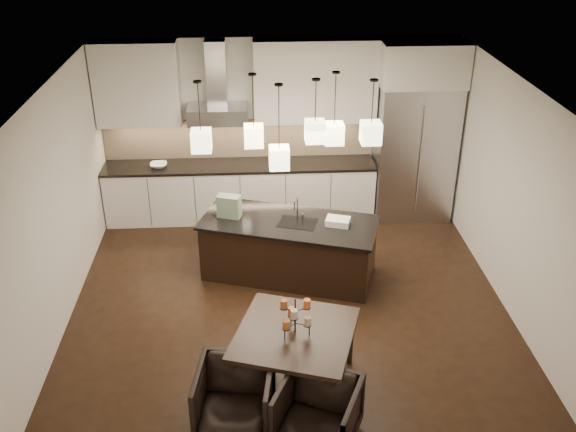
{
  "coord_description": "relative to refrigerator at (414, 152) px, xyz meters",
  "views": [
    {
      "loc": [
        -0.41,
        -6.83,
        4.83
      ],
      "look_at": [
        0.0,
        0.2,
        1.15
      ],
      "focal_mm": 40.0,
      "sensor_mm": 36.0,
      "label": 1
    }
  ],
  "objects": [
    {
      "name": "pendant_b",
      "position": [
        -2.5,
        -1.64,
        0.94
      ],
      "size": [
        0.24,
        0.24,
        0.26
      ],
      "primitive_type": "cube",
      "color": "beige",
      "rests_on": "ceiling"
    },
    {
      "name": "candelabra",
      "position": [
        -2.13,
        -3.92,
        -0.16
      ],
      "size": [
        0.43,
        0.43,
        0.41
      ],
      "primitive_type": null,
      "rotation": [
        0.0,
        0.0,
        -0.31
      ],
      "color": "black",
      "rests_on": "dining_table"
    },
    {
      "name": "pendant_e",
      "position": [
        -1.09,
        -1.98,
        1.07
      ],
      "size": [
        0.24,
        0.24,
        0.26
      ],
      "primitive_type": "cube",
      "color": "beige",
      "rests_on": "ceiling"
    },
    {
      "name": "pendant_a",
      "position": [
        -3.13,
        -1.92,
        1.0
      ],
      "size": [
        0.24,
        0.24,
        0.26
      ],
      "primitive_type": "cube",
      "color": "beige",
      "rests_on": "ceiling"
    },
    {
      "name": "pendant_d",
      "position": [
        -1.49,
        -1.62,
        0.94
      ],
      "size": [
        0.24,
        0.24,
        0.26
      ],
      "primitive_type": "cube",
      "color": "beige",
      "rests_on": "ceiling"
    },
    {
      "name": "wall_left",
      "position": [
        -4.86,
        -2.38,
        0.32
      ],
      "size": [
        0.02,
        5.5,
        2.8
      ],
      "primitive_type": "cube",
      "color": "silver",
      "rests_on": "ground"
    },
    {
      "name": "candle_a",
      "position": [
        -2.0,
        -3.96,
        -0.2
      ],
      "size": [
        0.09,
        0.09,
        0.09
      ],
      "primitive_type": "cylinder",
      "rotation": [
        0.0,
        0.0,
        -0.31
      ],
      "color": "beige",
      "rests_on": "candelabra"
    },
    {
      "name": "faucet",
      "position": [
        -1.95,
        -1.66,
        -0.07
      ],
      "size": [
        0.15,
        0.23,
        0.34
      ],
      "primitive_type": null,
      "rotation": [
        0.0,
        0.0,
        -0.31
      ],
      "color": "silver",
      "rests_on": "island_top"
    },
    {
      "name": "countertop",
      "position": [
        -2.73,
        0.05,
        -0.17
      ],
      "size": [
        4.21,
        0.66,
        0.04
      ],
      "primitive_type": "cube",
      "color": "black",
      "rests_on": "lower_cabinets"
    },
    {
      "name": "pendant_f",
      "position": [
        -2.2,
        -2.1,
        0.83
      ],
      "size": [
        0.24,
        0.24,
        0.26
      ],
      "primitive_type": "cube",
      "color": "beige",
      "rests_on": "ceiling"
    },
    {
      "name": "dining_table",
      "position": [
        -2.13,
        -3.92,
        -0.72
      ],
      "size": [
        1.48,
        1.48,
        0.71
      ],
      "primitive_type": null,
      "rotation": [
        0.0,
        0.0,
        -0.31
      ],
      "color": "black",
      "rests_on": "floor"
    },
    {
      "name": "candle_e",
      "position": [
        -2.24,
        -3.86,
        -0.05
      ],
      "size": [
        0.09,
        0.09,
        0.09
      ],
      "primitive_type": "cylinder",
      "rotation": [
        0.0,
        0.0,
        -0.31
      ],
      "color": "#AF5A27",
      "rests_on": "candelabra"
    },
    {
      "name": "upper_cab_left",
      "position": [
        -4.2,
        0.19,
        1.1
      ],
      "size": [
        1.25,
        0.35,
        1.25
      ],
      "primitive_type": "cube",
      "color": "silver",
      "rests_on": "wall_back"
    },
    {
      "name": "lower_cabinets",
      "position": [
        -2.73,
        0.05,
        -0.64
      ],
      "size": [
        4.21,
        0.62,
        0.88
      ],
      "primitive_type": "cube",
      "color": "silver",
      "rests_on": "floor"
    },
    {
      "name": "fruit_bowl",
      "position": [
        -3.97,
        0.0,
        -0.12
      ],
      "size": [
        0.28,
        0.28,
        0.06
      ],
      "primitive_type": "imported",
      "rotation": [
        0.0,
        0.0,
        0.06
      ],
      "color": "silver",
      "rests_on": "countertop"
    },
    {
      "name": "candle_c",
      "position": [
        -2.23,
        -4.01,
        -0.2
      ],
      "size": [
        0.09,
        0.09,
        0.09
      ],
      "primitive_type": "cylinder",
      "rotation": [
        0.0,
        0.0,
        -0.31
      ],
      "color": "#AF5A27",
      "rests_on": "candelabra"
    },
    {
      "name": "pendant_c",
      "position": [
        -1.76,
        -1.91,
        1.08
      ],
      "size": [
        0.24,
        0.24,
        0.26
      ],
      "primitive_type": "cube",
      "color": "beige",
      "rests_on": "ceiling"
    },
    {
      "name": "tote_bag",
      "position": [
        -2.85,
        -1.53,
        -0.09
      ],
      "size": [
        0.34,
        0.25,
        0.31
      ],
      "primitive_type": "cube",
      "rotation": [
        0.0,
        0.0,
        -0.31
      ],
      "color": "#164C29",
      "rests_on": "island_top"
    },
    {
      "name": "backsplash",
      "position": [
        -2.73,
        0.35,
        0.16
      ],
      "size": [
        4.21,
        0.02,
        0.63
      ],
      "primitive_type": "cube",
      "color": "#C5AE8F",
      "rests_on": "countertop"
    },
    {
      "name": "island_top",
      "position": [
        -2.06,
        -1.72,
        -0.26
      ],
      "size": [
        2.51,
        1.63,
        0.04
      ],
      "primitive_type": "cube",
      "rotation": [
        0.0,
        0.0,
        -0.31
      ],
      "color": "black",
      "rests_on": "island_body"
    },
    {
      "name": "armchair_right",
      "position": [
        -1.97,
        -4.71,
        -0.73
      ],
      "size": [
        0.97,
        0.98,
        0.68
      ],
      "primitive_type": "imported",
      "rotation": [
        0.0,
        0.0,
        -0.42
      ],
      "color": "black",
      "rests_on": "floor"
    },
    {
      "name": "refrigerator",
      "position": [
        0.0,
        0.0,
        0.0
      ],
      "size": [
        1.2,
        0.72,
        2.15
      ],
      "primitive_type": "cube",
      "color": "#B7B7BA",
      "rests_on": "floor"
    },
    {
      "name": "armchair_left",
      "position": [
        -2.76,
        -4.46,
        -0.73
      ],
      "size": [
        0.83,
        0.85,
        0.69
      ],
      "primitive_type": "imported",
      "rotation": [
        0.0,
        0.0,
        -0.13
      ],
      "color": "black",
      "rests_on": "floor"
    },
    {
      "name": "candle_d",
      "position": [
        -2.0,
        -3.87,
        -0.05
      ],
      "size": [
        0.09,
        0.09,
        0.09
      ],
      "primitive_type": "cylinder",
      "rotation": [
        0.0,
        0.0,
        -0.31
      ],
      "color": "orange",
      "rests_on": "candelabra"
    },
    {
      "name": "island_body",
      "position": [
        -2.06,
        -1.72,
        -0.68
      ],
      "size": [
        2.42,
        1.54,
        0.79
      ],
      "primitive_type": "cube",
      "rotation": [
        0.0,
        0.0,
        -0.31
      ],
      "color": "black",
      "rests_on": "floor"
    },
    {
      "name": "wall_back",
      "position": [
        -2.1,
        0.38,
        0.32
      ],
      "size": [
        5.5,
        0.02,
        2.8
      ],
      "primitive_type": "cube",
      "color": "silver",
      "rests_on": "ground"
    },
    {
      "name": "food_container",
      "position": [
        -1.42,
        -1.85,
        -0.2
      ],
      "size": [
        0.36,
        0.3,
        0.09
      ],
      "primitive_type": "cube",
      "rotation": [
        0.0,
        0.0,
        -0.31
      ],
      "color": "silver",
      "rests_on": "island_top"
    },
    {
      "name": "upper_cab_right",
      "position": [
        -1.55,
        0.19,
        1.1
      ],
      "size": [
        1.85,
        0.35,
        1.25
      ],
      "primitive_type": "cube",
      "color": "silver",
      "rests_on": "wall_back"
    },
    {
      "name": "floor",
      "position": [
        -2.1,
        -2.38,
        -1.08
      ],
      "size": [
        5.5,
        5.5,
        0.02
      ],
      "primitive_type": "cube",
      "color": "black",
      "rests_on": "ground"
    },
    {
      "name": "candle_f",
      "position": [
        -2.15,
        -4.04,
        -0.05
      ],
      "size": [
        0.09,
        0.09,
        0.09
      ],
      "primitive_type": "cylinder",
      "rotation": [
        0.0,
        0.0,
        -0.31
      ],
      "color": "beige",
      "rests_on": "candelabra"
    },
    {
      "name": "candle_b",
      "position": [
        -2.16,
        -3.79,
        -0.2
      ],
      "size": [
        0.09,
        0.09,
        0.09
      ],
      "primitive_type": "cylinder",
      "rotation": [
        0.0,
        0.0,
        -0.31
      ],
      "color": "orange",
      "rests_on": "candelabra"
    },
    {
      "name": "fridge_panel",
      "position": [
        0.0,
        0.0,
        1.4
      ],
      "size": [
        1.26,
        0.72,
        0.65
      ],
      "primitive_type": "cube",
      "color": "silver",
      "rests_on": "refrigerator"
    },
    {
      "name": "wall_right",
      "position": [
        0.66,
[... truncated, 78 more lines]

